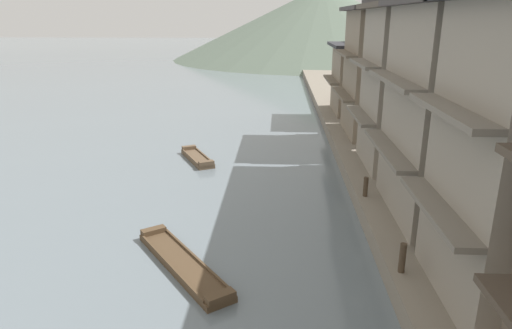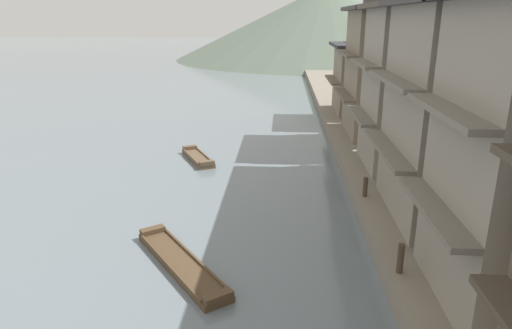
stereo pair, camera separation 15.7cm
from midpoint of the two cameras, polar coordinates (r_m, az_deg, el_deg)
The scene contains 10 objects.
riverbank_right at distance 32.79m, azimuth 24.98°, elevation 2.56°, with size 18.00×110.00×0.73m, color gray.
boat_moored_third at distance 16.02m, azimuth -9.45°, elevation -12.16°, with size 4.10×5.03×0.41m.
boat_moored_far at distance 27.29m, azimuth -7.52°, elevation 0.82°, with size 2.55×3.79×0.45m.
house_waterfront_tall at distance 18.50m, azimuth 24.71°, elevation 6.75°, with size 5.99×6.65×8.74m.
house_waterfront_narrow at distance 24.30m, azimuth 19.18°, elevation 9.71°, with size 5.74×5.79×8.74m.
house_waterfront_far at distance 30.97m, azimuth 16.34°, elevation 11.52°, with size 6.38×6.76×8.74m.
house_waterfront_end at distance 38.29m, azimuth 14.23°, elevation 10.81°, with size 7.05×6.51×6.14m.
mooring_post_dock_mid at distance 14.65m, azimuth 17.55°, elevation -11.08°, with size 0.20×0.20×0.94m, color #473828.
mooring_post_dock_far at distance 20.17m, azimuth 13.34°, elevation -2.71°, with size 0.20×0.20×0.86m, color #473828.
hill_far_west at distance 97.55m, azimuth 8.30°, elevation 17.14°, with size 60.66×60.66×14.27m, color #5B6B5B.
Camera 1 is at (4.34, 0.63, 8.09)m, focal length 31.97 mm.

